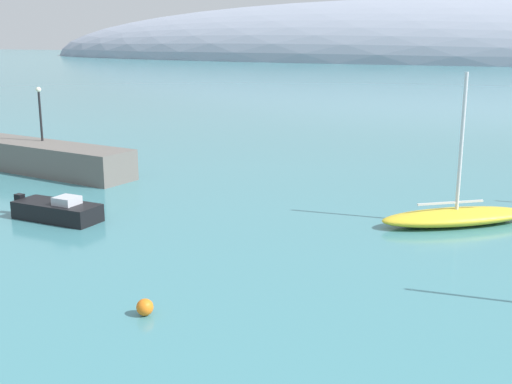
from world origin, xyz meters
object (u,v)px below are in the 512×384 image
sailboat_yellow_mid_mooring (456,216)px  harbor_lamp_post (40,107)px  mooring_buoy_orange (145,307)px  motorboat_black_foreground (57,211)px

sailboat_yellow_mid_mooring → harbor_lamp_post: sailboat_yellow_mid_mooring is taller
mooring_buoy_orange → sailboat_yellow_mid_mooring: bearing=60.2°
sailboat_yellow_mid_mooring → harbor_lamp_post: 28.68m
mooring_buoy_orange → harbor_lamp_post: (-19.51, 18.60, 4.04)m
mooring_buoy_orange → harbor_lamp_post: size_ratio=0.16×
sailboat_yellow_mid_mooring → harbor_lamp_post: size_ratio=2.09×
mooring_buoy_orange → harbor_lamp_post: bearing=136.4°
sailboat_yellow_mid_mooring → mooring_buoy_orange: 17.50m
motorboat_black_foreground → harbor_lamp_post: bearing=136.5°
motorboat_black_foreground → mooring_buoy_orange: (10.30, -8.41, -0.20)m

